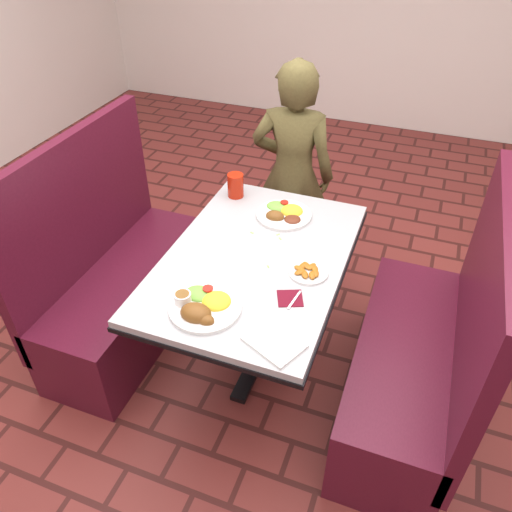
# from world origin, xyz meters

# --- Properties ---
(dining_table) EXTENTS (0.81, 1.21, 0.75)m
(dining_table) POSITION_xyz_m (0.00, 0.00, 0.65)
(dining_table) COLOR #B3B5B8
(dining_table) RESTS_ON ground
(booth_bench_left) EXTENTS (0.47, 1.20, 1.17)m
(booth_bench_left) POSITION_xyz_m (-0.80, 0.00, 0.33)
(booth_bench_left) COLOR #531325
(booth_bench_left) RESTS_ON ground
(booth_bench_right) EXTENTS (0.47, 1.20, 1.17)m
(booth_bench_right) POSITION_xyz_m (0.80, 0.00, 0.33)
(booth_bench_right) COLOR #531325
(booth_bench_right) RESTS_ON ground
(diner_person) EXTENTS (0.53, 0.38, 1.39)m
(diner_person) POSITION_xyz_m (-0.10, 0.89, 0.69)
(diner_person) COLOR brown
(diner_person) RESTS_ON ground
(near_dinner_plate) EXTENTS (0.30, 0.30, 0.09)m
(near_dinner_plate) POSITION_xyz_m (-0.08, -0.40, 0.78)
(near_dinner_plate) COLOR white
(near_dinner_plate) RESTS_ON dining_table
(far_dinner_plate) EXTENTS (0.28, 0.28, 0.07)m
(far_dinner_plate) POSITION_xyz_m (0.02, 0.37, 0.78)
(far_dinner_plate) COLOR white
(far_dinner_plate) RESTS_ON dining_table
(plantain_plate) EXTENTS (0.17, 0.17, 0.03)m
(plantain_plate) POSITION_xyz_m (0.26, -0.03, 0.76)
(plantain_plate) COLOR white
(plantain_plate) RESTS_ON dining_table
(maroon_napkin) EXTENTS (0.14, 0.14, 0.00)m
(maroon_napkin) POSITION_xyz_m (0.23, -0.22, 0.75)
(maroon_napkin) COLOR #5C0D1C
(maroon_napkin) RESTS_ON dining_table
(spoon_utensil) EXTENTS (0.03, 0.12, 0.00)m
(spoon_utensil) POSITION_xyz_m (0.25, -0.23, 0.75)
(spoon_utensil) COLOR silver
(spoon_utensil) RESTS_ON dining_table
(red_tumbler) EXTENTS (0.09, 0.09, 0.13)m
(red_tumbler) POSITION_xyz_m (-0.29, 0.46, 0.81)
(red_tumbler) COLOR #B71F0C
(red_tumbler) RESTS_ON dining_table
(paper_napkin) EXTENTS (0.25, 0.23, 0.01)m
(paper_napkin) POSITION_xyz_m (0.25, -0.48, 0.76)
(paper_napkin) COLOR white
(paper_napkin) RESTS_ON dining_table
(knife_utensil) EXTENTS (0.07, 0.17, 0.00)m
(knife_utensil) POSITION_xyz_m (-0.05, -0.34, 0.76)
(knife_utensil) COLOR silver
(knife_utensil) RESTS_ON dining_table
(fork_utensil) EXTENTS (0.02, 0.16, 0.00)m
(fork_utensil) POSITION_xyz_m (-0.10, -0.33, 0.76)
(fork_utensil) COLOR silver
(fork_utensil) RESTS_ON dining_table
(lettuce_shreds) EXTENTS (0.28, 0.32, 0.00)m
(lettuce_shreds) POSITION_xyz_m (0.04, 0.06, 0.75)
(lettuce_shreds) COLOR #8AC64F
(lettuce_shreds) RESTS_ON dining_table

